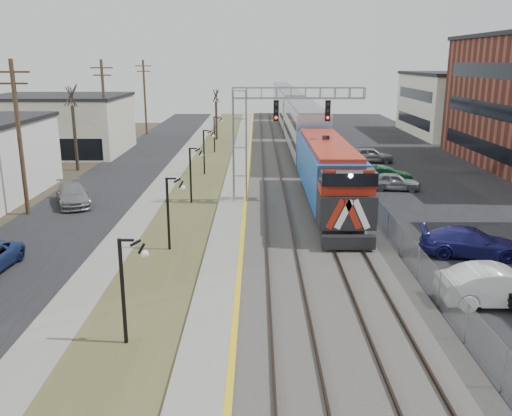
{
  "coord_description": "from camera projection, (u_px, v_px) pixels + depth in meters",
  "views": [
    {
      "loc": [
        0.72,
        -9.54,
        9.88
      ],
      "look_at": [
        0.66,
        17.15,
        2.6
      ],
      "focal_mm": 38.0,
      "sensor_mm": 36.0,
      "label": 1
    }
  ],
  "objects": [
    {
      "name": "street_west",
      "position": [
        112.0,
        182.0,
        45.59
      ],
      "size": [
        7.0,
        120.0,
        0.04
      ],
      "primitive_type": "cube",
      "color": "black",
      "rests_on": "ground"
    },
    {
      "name": "sidewalk",
      "position": [
        166.0,
        182.0,
        45.57
      ],
      "size": [
        2.0,
        120.0,
        0.08
      ],
      "primitive_type": "cube",
      "color": "gray",
      "rests_on": "ground"
    },
    {
      "name": "grass_median",
      "position": [
        201.0,
        182.0,
        45.57
      ],
      "size": [
        4.0,
        120.0,
        0.06
      ],
      "primitive_type": "cube",
      "color": "#494F2A",
      "rests_on": "ground"
    },
    {
      "name": "platform",
      "position": [
        237.0,
        181.0,
        45.54
      ],
      "size": [
        2.0,
        120.0,
        0.24
      ],
      "primitive_type": "cube",
      "color": "gray",
      "rests_on": "ground"
    },
    {
      "name": "ballast_bed",
      "position": [
        296.0,
        181.0,
        45.53
      ],
      "size": [
        8.0,
        120.0,
        0.2
      ],
      "primitive_type": "cube",
      "color": "#595651",
      "rests_on": "ground"
    },
    {
      "name": "parking_lot",
      "position": [
        439.0,
        182.0,
        45.53
      ],
      "size": [
        16.0,
        120.0,
        0.04
      ],
      "primitive_type": "cube",
      "color": "black",
      "rests_on": "ground"
    },
    {
      "name": "platform_edge",
      "position": [
        247.0,
        179.0,
        45.5
      ],
      "size": [
        0.24,
        120.0,
        0.01
      ],
      "primitive_type": "cube",
      "color": "gold",
      "rests_on": "platform"
    },
    {
      "name": "track_near",
      "position": [
        272.0,
        179.0,
        45.49
      ],
      "size": [
        1.58,
        120.0,
        0.15
      ],
      "color": "#2D2119",
      "rests_on": "ballast_bed"
    },
    {
      "name": "track_far",
      "position": [
        314.0,
        179.0,
        45.48
      ],
      "size": [
        1.58,
        120.0,
        0.15
      ],
      "color": "#2D2119",
      "rests_on": "ballast_bed"
    },
    {
      "name": "train",
      "position": [
        294.0,
        116.0,
        70.6
      ],
      "size": [
        3.0,
        85.85,
        5.33
      ],
      "color": "blue",
      "rests_on": "ground"
    },
    {
      "name": "signal_gantry",
      "position": [
        264.0,
        125.0,
        37.34
      ],
      "size": [
        9.0,
        1.07,
        8.15
      ],
      "color": "gray",
      "rests_on": "ground"
    },
    {
      "name": "lampposts",
      "position": [
        169.0,
        213.0,
        28.93
      ],
      "size": [
        0.14,
        62.14,
        4.0
      ],
      "color": "black",
      "rests_on": "ground"
    },
    {
      "name": "utility_poles",
      "position": [
        20.0,
        139.0,
        34.64
      ],
      "size": [
        0.28,
        80.28,
        10.0
      ],
      "color": "#4C3823",
      "rests_on": "ground"
    },
    {
      "name": "fence",
      "position": [
        346.0,
        173.0,
        45.34
      ],
      "size": [
        0.04,
        120.0,
        1.6
      ],
      "primitive_type": "cube",
      "color": "gray",
      "rests_on": "ground"
    },
    {
      "name": "bare_trees",
      "position": [
        109.0,
        143.0,
        48.66
      ],
      "size": [
        12.3,
        42.3,
        5.95
      ],
      "color": "#382D23",
      "rests_on": "ground"
    },
    {
      "name": "car_lot_b",
      "position": [
        500.0,
        287.0,
        22.39
      ],
      "size": [
        5.03,
        1.81,
        1.65
      ],
      "primitive_type": "imported",
      "rotation": [
        0.0,
        0.0,
        1.56
      ],
      "color": "white",
      "rests_on": "ground"
    },
    {
      "name": "car_lot_d",
      "position": [
        471.0,
        243.0,
        28.05
      ],
      "size": [
        5.4,
        2.92,
        1.49
      ],
      "primitive_type": "imported",
      "rotation": [
        0.0,
        0.0,
        1.4
      ],
      "color": "navy",
      "rests_on": "ground"
    },
    {
      "name": "car_lot_e",
      "position": [
        394.0,
        182.0,
        42.43
      ],
      "size": [
        4.22,
        2.07,
        1.39
      ],
      "primitive_type": "imported",
      "rotation": [
        0.0,
        0.0,
        1.46
      ],
      "color": "gray",
      "rests_on": "ground"
    },
    {
      "name": "car_lot_f",
      "position": [
        385.0,
        176.0,
        44.56
      ],
      "size": [
        4.48,
        1.9,
        1.44
      ],
      "primitive_type": "imported",
      "rotation": [
        0.0,
        0.0,
        1.48
      ],
      "color": "#0B391C",
      "rests_on": "ground"
    },
    {
      "name": "car_street_b",
      "position": [
        73.0,
        195.0,
        38.07
      ],
      "size": [
        3.89,
        5.43,
        1.46
      ],
      "primitive_type": "imported",
      "rotation": [
        0.0,
        0.0,
        0.41
      ],
      "color": "gray",
      "rests_on": "ground"
    },
    {
      "name": "car_lot_g",
      "position": [
        371.0,
        155.0,
        53.92
      ],
      "size": [
        4.52,
        1.98,
        1.52
      ],
      "primitive_type": "imported",
      "rotation": [
        0.0,
        0.0,
        1.53
      ],
      "color": "slate",
      "rests_on": "ground"
    }
  ]
}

